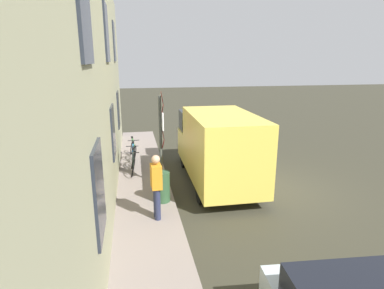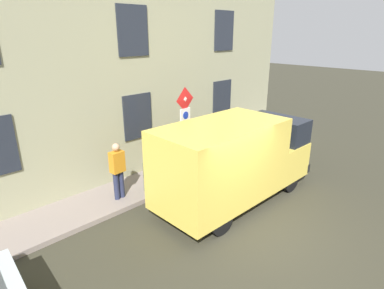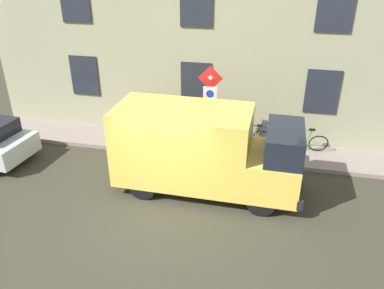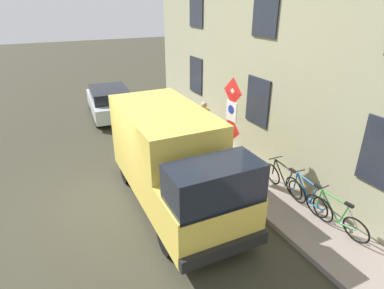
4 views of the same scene
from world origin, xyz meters
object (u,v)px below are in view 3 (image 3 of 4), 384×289
Objects in this scene: delivery_van at (203,149)px; pedestrian at (146,119)px; bicycle_green at (303,141)px; bicycle_blue at (277,139)px; litter_bin at (172,137)px; sign_post_stacked at (210,102)px; bicycle_black at (252,137)px.

pedestrian is (2.29, 2.50, -0.26)m from delivery_van.
bicycle_green is 1.00× the size of bicycle_blue.
delivery_van is 5.95× the size of litter_bin.
litter_bin is (-0.80, 3.58, 0.08)m from bicycle_blue.
bicycle_green is (2.85, -2.94, -0.82)m from delivery_van.
bicycle_blue is (0.95, -2.24, -1.53)m from sign_post_stacked.
pedestrian is at bearing 80.62° from sign_post_stacked.
bicycle_green is at bearing -73.10° from sign_post_stacked.
delivery_van is 3.40m from pedestrian.
delivery_van reaches higher than bicycle_green.
litter_bin is (-0.80, 2.70, 0.08)m from bicycle_black.
litter_bin reaches higher than bicycle_blue.
pedestrian is 1.12m from litter_bin.
delivery_van reaches higher than bicycle_blue.
pedestrian is (0.39, 2.33, -0.97)m from sign_post_stacked.
bicycle_black is at bearing -73.56° from litter_bin.
sign_post_stacked is 1.73× the size of bicycle_blue.
delivery_van is at bearing -143.52° from litter_bin.
pedestrian is (-0.56, 3.69, 0.56)m from bicycle_black.
sign_post_stacked is at bearing 36.85° from bicycle_black.
bicycle_green is 5.50m from pedestrian.
sign_post_stacked is at bearing 25.90° from bicycle_blue.
litter_bin is at bearing 18.46° from bicycle_black.
litter_bin is (2.05, 1.51, -0.74)m from delivery_van.
sign_post_stacked reaches higher than delivery_van.
bicycle_black is at bearing -55.17° from sign_post_stacked.
bicycle_blue is at bearing 54.72° from delivery_van.
pedestrian reaches higher than bicycle_blue.
delivery_van is 3.11× the size of bicycle_green.
pedestrian is 1.91× the size of litter_bin.
bicycle_blue and bicycle_black have the same top height.
delivery_van reaches higher than pedestrian.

